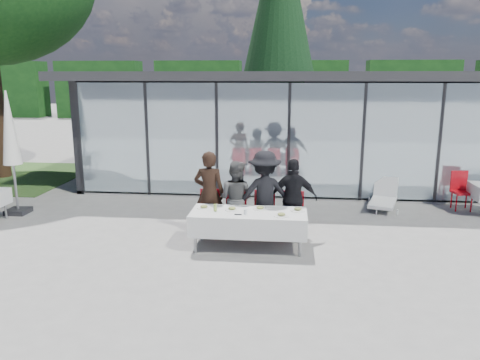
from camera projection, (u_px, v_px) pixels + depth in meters
name	position (u px, v px, depth m)	size (l,w,h in m)	color
ground	(233.00, 252.00, 9.06)	(90.00, 90.00, 0.00)	gray
pavilion	(317.00, 110.00, 16.30)	(14.80, 8.80, 3.44)	gray
treeline	(250.00, 90.00, 35.94)	(62.50, 2.00, 4.40)	black
dining_table	(249.00, 222.00, 9.16)	(2.26, 0.96, 0.75)	silver
diner_a	(209.00, 193.00, 9.89)	(0.66, 0.66, 1.81)	black
diner_chair_a	(210.00, 210.00, 9.98)	(0.44, 0.44, 0.97)	#B30B15
diner_b	(236.00, 199.00, 9.85)	(0.79, 0.79, 1.62)	#505050
diner_chair_b	(236.00, 211.00, 9.92)	(0.44, 0.44, 0.97)	#B30B15
diner_c	(264.00, 194.00, 9.77)	(1.19, 1.19, 1.83)	black
diner_chair_c	(264.00, 212.00, 9.86)	(0.44, 0.44, 0.97)	#B30B15
diner_d	(293.00, 199.00, 9.72)	(0.98, 0.98, 1.68)	black
diner_chair_d	(293.00, 212.00, 9.80)	(0.44, 0.44, 0.97)	#B30B15
plate_a	(204.00, 207.00, 9.34)	(0.28, 0.28, 0.07)	white
plate_b	(232.00, 209.00, 9.21)	(0.28, 0.28, 0.07)	white
plate_c	(260.00, 208.00, 9.26)	(0.28, 0.28, 0.07)	white
plate_d	(298.00, 210.00, 9.16)	(0.28, 0.28, 0.07)	white
plate_extra	(281.00, 215.00, 8.81)	(0.28, 0.28, 0.07)	white
juice_bottle	(215.00, 208.00, 9.13)	(0.06, 0.06, 0.14)	#9DBE4F
drinking_glasses	(245.00, 212.00, 8.93)	(0.07, 0.07, 0.10)	silver
folded_eyeglasses	(238.00, 214.00, 8.90)	(0.14, 0.03, 0.01)	black
spare_chair_a	(461.00, 188.00, 11.86)	(0.52, 0.52, 0.97)	#B30B15
spare_chair_b	(441.00, 181.00, 12.66)	(0.45, 0.45, 0.97)	#B30B15
market_umbrella	(10.00, 136.00, 11.16)	(0.50, 0.50, 3.00)	black
lounger	(384.00, 197.00, 12.09)	(0.96, 1.45, 0.72)	white
conifer_tree	(279.00, 13.00, 20.30)	(4.00, 4.00, 10.50)	#382316
grass_patch	(4.00, 176.00, 15.74)	(5.00, 5.00, 0.02)	#385926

